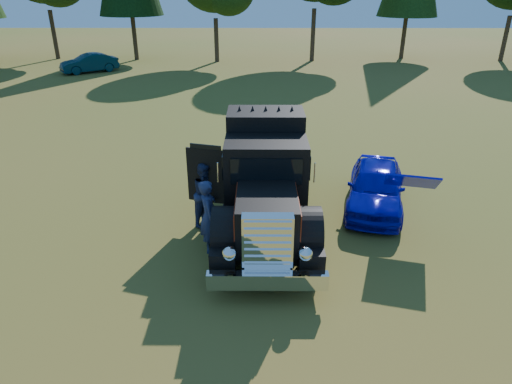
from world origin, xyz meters
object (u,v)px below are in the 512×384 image
at_px(diamond_t_truck, 265,183).
at_px(spectator_near, 209,216).
at_px(spectator_far, 206,194).
at_px(hotrod_coupe, 376,186).
at_px(distant_teal_car, 89,63).

xyz_separation_m(diamond_t_truck, spectator_near, (-1.39, -1.24, -0.34)).
relative_size(diamond_t_truck, spectator_far, 3.96).
bearing_deg(hotrod_coupe, distant_teal_car, 125.71).
xyz_separation_m(hotrod_coupe, distant_teal_car, (-15.93, 22.16, -0.01)).
distance_m(hotrod_coupe, spectator_near, 5.24).
xyz_separation_m(diamond_t_truck, spectator_far, (-1.59, 0.11, -0.38)).
height_order(spectator_near, spectator_far, spectator_near).
xyz_separation_m(diamond_t_truck, hotrod_coupe, (3.27, 1.14, -0.60)).
bearing_deg(spectator_far, diamond_t_truck, -71.65).
bearing_deg(distant_teal_car, spectator_far, -9.51).
bearing_deg(diamond_t_truck, hotrod_coupe, 19.28).
bearing_deg(distant_teal_car, diamond_t_truck, -6.51).
relative_size(hotrod_coupe, spectator_near, 2.33).
height_order(hotrod_coupe, distant_teal_car, hotrod_coupe).
height_order(hotrod_coupe, spectator_far, hotrod_coupe).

